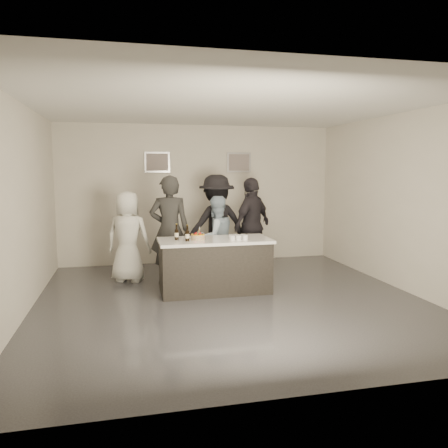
{
  "coord_description": "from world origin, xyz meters",
  "views": [
    {
      "loc": [
        -1.59,
        -6.5,
        2.06
      ],
      "look_at": [
        0.0,
        0.5,
        1.15
      ],
      "focal_mm": 35.0,
      "sensor_mm": 36.0,
      "label": 1
    }
  ],
  "objects_px": {
    "person_main_black": "(170,230)",
    "cake": "(198,237)",
    "person_guest_back": "(217,224)",
    "bar_counter": "(215,265)",
    "person_guest_right": "(252,225)",
    "beer_bottle_b": "(187,233)",
    "beer_bottle_a": "(177,232)",
    "person_guest_left": "(128,237)",
    "person_main_blue": "(216,238)"
  },
  "relations": [
    {
      "from": "person_guest_back",
      "to": "person_main_black",
      "type": "bearing_deg",
      "value": 19.58
    },
    {
      "from": "person_guest_back",
      "to": "person_guest_left",
      "type": "bearing_deg",
      "value": -2.49
    },
    {
      "from": "bar_counter",
      "to": "beer_bottle_a",
      "type": "distance_m",
      "value": 0.86
    },
    {
      "from": "cake",
      "to": "person_guest_left",
      "type": "bearing_deg",
      "value": 136.94
    },
    {
      "from": "bar_counter",
      "to": "cake",
      "type": "distance_m",
      "value": 0.57
    },
    {
      "from": "person_guest_right",
      "to": "person_guest_back",
      "type": "relative_size",
      "value": 0.97
    },
    {
      "from": "cake",
      "to": "person_main_blue",
      "type": "xyz_separation_m",
      "value": [
        0.48,
        0.87,
        -0.16
      ]
    },
    {
      "from": "cake",
      "to": "beer_bottle_a",
      "type": "height_order",
      "value": "beer_bottle_a"
    },
    {
      "from": "person_main_blue",
      "to": "person_guest_left",
      "type": "relative_size",
      "value": 0.94
    },
    {
      "from": "cake",
      "to": "beer_bottle_b",
      "type": "bearing_deg",
      "value": -150.08
    },
    {
      "from": "cake",
      "to": "person_main_black",
      "type": "bearing_deg",
      "value": 117.97
    },
    {
      "from": "cake",
      "to": "person_main_blue",
      "type": "distance_m",
      "value": 1.01
    },
    {
      "from": "person_main_black",
      "to": "person_guest_back",
      "type": "relative_size",
      "value": 1.0
    },
    {
      "from": "person_guest_left",
      "to": "person_guest_right",
      "type": "bearing_deg",
      "value": -153.06
    },
    {
      "from": "bar_counter",
      "to": "cake",
      "type": "bearing_deg",
      "value": -176.07
    },
    {
      "from": "cake",
      "to": "person_guest_left",
      "type": "relative_size",
      "value": 0.14
    },
    {
      "from": "person_guest_right",
      "to": "person_main_black",
      "type": "bearing_deg",
      "value": -22.5
    },
    {
      "from": "beer_bottle_a",
      "to": "cake",
      "type": "bearing_deg",
      "value": -10.34
    },
    {
      "from": "person_main_blue",
      "to": "person_guest_back",
      "type": "bearing_deg",
      "value": -122.43
    },
    {
      "from": "bar_counter",
      "to": "beer_bottle_a",
      "type": "bearing_deg",
      "value": 176.1
    },
    {
      "from": "beer_bottle_a",
      "to": "person_guest_back",
      "type": "bearing_deg",
      "value": 54.56
    },
    {
      "from": "beer_bottle_b",
      "to": "person_guest_back",
      "type": "xyz_separation_m",
      "value": [
        0.8,
        1.5,
        -0.06
      ]
    },
    {
      "from": "cake",
      "to": "beer_bottle_a",
      "type": "bearing_deg",
      "value": 169.66
    },
    {
      "from": "cake",
      "to": "person_guest_left",
      "type": "xyz_separation_m",
      "value": [
        -1.12,
        1.05,
        -0.11
      ]
    },
    {
      "from": "bar_counter",
      "to": "cake",
      "type": "xyz_separation_m",
      "value": [
        -0.29,
        -0.02,
        0.49
      ]
    },
    {
      "from": "beer_bottle_b",
      "to": "bar_counter",
      "type": "bearing_deg",
      "value": 15.17
    },
    {
      "from": "beer_bottle_b",
      "to": "person_guest_back",
      "type": "bearing_deg",
      "value": 62.12
    },
    {
      "from": "bar_counter",
      "to": "beer_bottle_a",
      "type": "relative_size",
      "value": 7.15
    },
    {
      "from": "bar_counter",
      "to": "person_main_black",
      "type": "height_order",
      "value": "person_main_black"
    },
    {
      "from": "person_main_black",
      "to": "cake",
      "type": "bearing_deg",
      "value": 125.83
    },
    {
      "from": "beer_bottle_a",
      "to": "person_guest_back",
      "type": "distance_m",
      "value": 1.64
    },
    {
      "from": "beer_bottle_a",
      "to": "bar_counter",
      "type": "bearing_deg",
      "value": -3.9
    },
    {
      "from": "person_main_black",
      "to": "person_guest_right",
      "type": "bearing_deg",
      "value": -154.68
    },
    {
      "from": "bar_counter",
      "to": "beer_bottle_b",
      "type": "height_order",
      "value": "beer_bottle_b"
    },
    {
      "from": "beer_bottle_a",
      "to": "person_guest_back",
      "type": "relative_size",
      "value": 0.13
    },
    {
      "from": "cake",
      "to": "person_guest_back",
      "type": "relative_size",
      "value": 0.12
    },
    {
      "from": "cake",
      "to": "beer_bottle_b",
      "type": "xyz_separation_m",
      "value": [
        -0.19,
        -0.11,
        0.09
      ]
    },
    {
      "from": "bar_counter",
      "to": "cake",
      "type": "relative_size",
      "value": 8.11
    },
    {
      "from": "person_guest_right",
      "to": "beer_bottle_a",
      "type": "bearing_deg",
      "value": -3.73
    },
    {
      "from": "beer_bottle_a",
      "to": "person_main_black",
      "type": "relative_size",
      "value": 0.13
    },
    {
      "from": "person_guest_back",
      "to": "person_guest_right",
      "type": "bearing_deg",
      "value": 155.6
    },
    {
      "from": "beer_bottle_b",
      "to": "person_guest_left",
      "type": "height_order",
      "value": "person_guest_left"
    },
    {
      "from": "cake",
      "to": "person_guest_back",
      "type": "bearing_deg",
      "value": 66.53
    },
    {
      "from": "beer_bottle_b",
      "to": "person_main_black",
      "type": "bearing_deg",
      "value": 103.34
    },
    {
      "from": "cake",
      "to": "person_guest_right",
      "type": "height_order",
      "value": "person_guest_right"
    },
    {
      "from": "bar_counter",
      "to": "cake",
      "type": "height_order",
      "value": "cake"
    },
    {
      "from": "person_main_black",
      "to": "person_guest_right",
      "type": "height_order",
      "value": "person_main_black"
    },
    {
      "from": "person_main_black",
      "to": "person_guest_left",
      "type": "xyz_separation_m",
      "value": [
        -0.73,
        0.31,
        -0.14
      ]
    },
    {
      "from": "person_main_blue",
      "to": "person_main_black",
      "type": "bearing_deg",
      "value": -10.36
    },
    {
      "from": "bar_counter",
      "to": "person_guest_right",
      "type": "relative_size",
      "value": 0.98
    }
  ]
}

